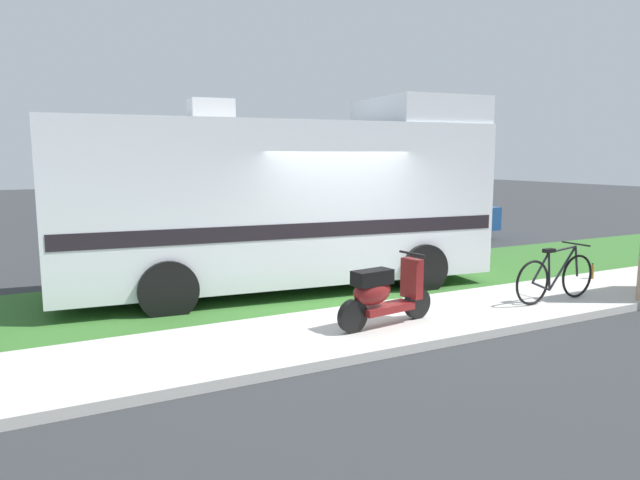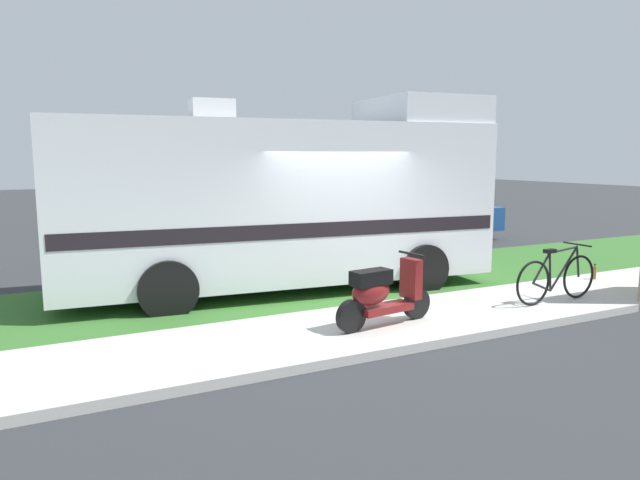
{
  "view_description": "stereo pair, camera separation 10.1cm",
  "coord_description": "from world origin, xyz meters",
  "px_view_note": "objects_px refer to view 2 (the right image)",
  "views": [
    {
      "loc": [
        -4.56,
        -7.76,
        2.42
      ],
      "look_at": [
        -0.41,
        0.3,
        1.1
      ],
      "focal_mm": 32.31,
      "sensor_mm": 36.0,
      "label": 1
    },
    {
      "loc": [
        -4.47,
        -7.8,
        2.42
      ],
      "look_at": [
        -0.41,
        0.3,
        1.1
      ],
      "focal_mm": 32.31,
      "sensor_mm": 36.0,
      "label": 2
    }
  ],
  "objects_px": {
    "scooter": "(382,293)",
    "pickup_truck_far": "(226,206)",
    "motorhome_rv": "(283,199)",
    "pickup_truck_near": "(384,208)",
    "bicycle": "(556,278)",
    "bottle_green": "(594,273)"
  },
  "relations": [
    {
      "from": "scooter",
      "to": "pickup_truck_far",
      "type": "relative_size",
      "value": 0.29
    },
    {
      "from": "pickup_truck_far",
      "to": "bottle_green",
      "type": "height_order",
      "value": "pickup_truck_far"
    },
    {
      "from": "scooter",
      "to": "motorhome_rv",
      "type": "bearing_deg",
      "value": 93.14
    },
    {
      "from": "pickup_truck_far",
      "to": "pickup_truck_near",
      "type": "bearing_deg",
      "value": -40.56
    },
    {
      "from": "motorhome_rv",
      "to": "bicycle",
      "type": "bearing_deg",
      "value": -42.99
    },
    {
      "from": "bicycle",
      "to": "bottle_green",
      "type": "relative_size",
      "value": 5.98
    },
    {
      "from": "pickup_truck_near",
      "to": "bottle_green",
      "type": "height_order",
      "value": "pickup_truck_near"
    },
    {
      "from": "motorhome_rv",
      "to": "pickup_truck_near",
      "type": "distance_m",
      "value": 6.46
    },
    {
      "from": "pickup_truck_near",
      "to": "bottle_green",
      "type": "relative_size",
      "value": 19.16
    },
    {
      "from": "motorhome_rv",
      "to": "bottle_green",
      "type": "bearing_deg",
      "value": -22.57
    },
    {
      "from": "motorhome_rv",
      "to": "scooter",
      "type": "distance_m",
      "value": 3.21
    },
    {
      "from": "bottle_green",
      "to": "motorhome_rv",
      "type": "bearing_deg",
      "value": 157.43
    },
    {
      "from": "motorhome_rv",
      "to": "pickup_truck_near",
      "type": "height_order",
      "value": "motorhome_rv"
    },
    {
      "from": "motorhome_rv",
      "to": "scooter",
      "type": "xyz_separation_m",
      "value": [
        0.17,
        -3.01,
        -1.08
      ]
    },
    {
      "from": "pickup_truck_near",
      "to": "scooter",
      "type": "bearing_deg",
      "value": -123.15
    },
    {
      "from": "motorhome_rv",
      "to": "scooter",
      "type": "relative_size",
      "value": 4.77
    },
    {
      "from": "motorhome_rv",
      "to": "pickup_truck_near",
      "type": "bearing_deg",
      "value": 40.72
    },
    {
      "from": "motorhome_rv",
      "to": "bicycle",
      "type": "relative_size",
      "value": 4.39
    },
    {
      "from": "scooter",
      "to": "pickup_truck_far",
      "type": "xyz_separation_m",
      "value": [
        1.05,
        10.33,
        0.36
      ]
    },
    {
      "from": "scooter",
      "to": "bicycle",
      "type": "bearing_deg",
      "value": -2.22
    },
    {
      "from": "bicycle",
      "to": "pickup_truck_near",
      "type": "distance_m",
      "value": 7.49
    },
    {
      "from": "motorhome_rv",
      "to": "pickup_truck_near",
      "type": "relative_size",
      "value": 1.37
    }
  ]
}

